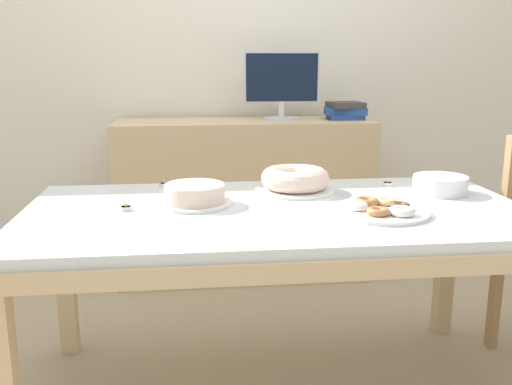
{
  "coord_description": "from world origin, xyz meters",
  "views": [
    {
      "loc": [
        -0.3,
        -1.93,
        1.24
      ],
      "look_at": [
        -0.08,
        -0.01,
        0.79
      ],
      "focal_mm": 40.0,
      "sensor_mm": 36.0,
      "label": 1
    }
  ],
  "objects": [
    {
      "name": "wall_back",
      "position": [
        0.0,
        1.54,
        1.3
      ],
      "size": [
        8.0,
        0.1,
        2.6
      ],
      "primitive_type": "cube",
      "color": "silver",
      "rests_on": "ground"
    },
    {
      "name": "dining_table",
      "position": [
        0.0,
        0.0,
        0.65
      ],
      "size": [
        1.81,
        0.95,
        0.73
      ],
      "color": "silver",
      "rests_on": "ground"
    },
    {
      "name": "sideboard",
      "position": [
        0.0,
        1.24,
        0.45
      ],
      "size": [
        1.44,
        0.44,
        0.91
      ],
      "color": "#D1B284",
      "rests_on": "ground"
    },
    {
      "name": "computer_monitor",
      "position": [
        0.21,
        1.24,
        1.1
      ],
      "size": [
        0.42,
        0.2,
        0.38
      ],
      "color": "silver",
      "rests_on": "sideboard"
    },
    {
      "name": "book_stack",
      "position": [
        0.58,
        1.24,
        0.96
      ],
      "size": [
        0.25,
        0.19,
        0.1
      ],
      "color": "#23478C",
      "rests_on": "sideboard"
    },
    {
      "name": "cake_chocolate_round",
      "position": [
        -0.29,
        0.07,
        0.76
      ],
      "size": [
        0.27,
        0.27,
        0.08
      ],
      "color": "white",
      "rests_on": "dining_table"
    },
    {
      "name": "cake_golden_bundt",
      "position": [
        0.11,
        0.24,
        0.77
      ],
      "size": [
        0.32,
        0.32,
        0.1
      ],
      "color": "white",
      "rests_on": "dining_table"
    },
    {
      "name": "pastry_platter",
      "position": [
        0.34,
        -0.13,
        0.74
      ],
      "size": [
        0.32,
        0.32,
        0.04
      ],
      "color": "white",
      "rests_on": "dining_table"
    },
    {
      "name": "plate_stack",
      "position": [
        0.67,
        0.14,
        0.76
      ],
      "size": [
        0.21,
        0.21,
        0.07
      ],
      "color": "white",
      "rests_on": "dining_table"
    },
    {
      "name": "tealight_near_front",
      "position": [
        0.51,
        0.3,
        0.74
      ],
      "size": [
        0.04,
        0.04,
        0.04
      ],
      "color": "silver",
      "rests_on": "dining_table"
    },
    {
      "name": "tealight_centre",
      "position": [
        -0.53,
        0.01,
        0.74
      ],
      "size": [
        0.04,
        0.04,
        0.04
      ],
      "color": "silver",
      "rests_on": "dining_table"
    },
    {
      "name": "tealight_right_edge",
      "position": [
        -0.41,
        0.39,
        0.74
      ],
      "size": [
        0.04,
        0.04,
        0.04
      ],
      "color": "silver",
      "rests_on": "dining_table"
    }
  ]
}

